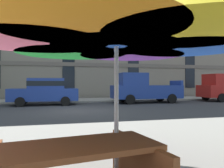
{
  "coord_description": "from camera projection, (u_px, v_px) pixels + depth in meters",
  "views": [
    {
      "loc": [
        -1.12,
        -11.92,
        1.43
      ],
      "look_at": [
        2.65,
        3.2,
        1.4
      ],
      "focal_mm": 36.12,
      "sensor_mm": 36.0,
      "label": 1
    }
  ],
  "objects": [
    {
      "name": "ground_plane",
      "position": [
        78.0,
        111.0,
        11.84
      ],
      "size": [
        120.0,
        120.0,
        0.0
      ],
      "primitive_type": "plane",
      "color": "#38383A"
    },
    {
      "name": "sedan_blue",
      "position": [
        45.0,
        91.0,
        14.98
      ],
      "size": [
        4.4,
        1.98,
        1.78
      ],
      "color": "navy",
      "rests_on": "ground"
    },
    {
      "name": "sidewalk_far",
      "position": [
        70.0,
        100.0,
        18.43
      ],
      "size": [
        56.0,
        3.6,
        0.12
      ],
      "primitive_type": "cube",
      "color": "#9E998E",
      "rests_on": "ground"
    },
    {
      "name": "pickup_blue",
      "position": [
        143.0,
        89.0,
        16.68
      ],
      "size": [
        5.1,
        2.12,
        2.2
      ],
      "color": "navy",
      "rests_on": "ground"
    },
    {
      "name": "apartment_building",
      "position": [
        66.0,
        28.0,
        26.37
      ],
      "size": [
        43.83,
        12.08,
        16.0
      ],
      "color": "gray",
      "rests_on": "ground"
    },
    {
      "name": "patio_umbrella",
      "position": [
        116.0,
        31.0,
        3.02
      ],
      "size": [
        3.89,
        3.62,
        2.41
      ],
      "color": "silver",
      "rests_on": "ground"
    }
  ]
}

